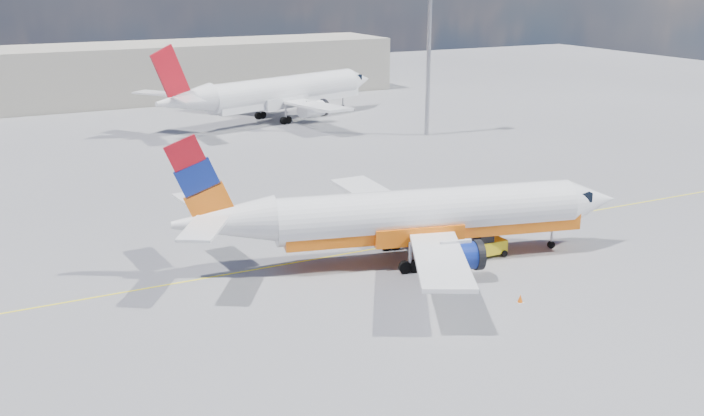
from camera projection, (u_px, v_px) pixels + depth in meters
name	position (u px, v px, depth m)	size (l,w,h in m)	color
ground	(367.00, 268.00, 49.42)	(240.00, 240.00, 0.00)	slate
taxi_line	(346.00, 254.00, 51.98)	(70.00, 0.15, 0.01)	yellow
terminal_main	(158.00, 71.00, 114.51)	(70.00, 14.00, 8.00)	#B6AD9D
main_jet	(413.00, 216.00, 49.99)	(29.85, 22.88, 9.01)	white
second_jet	(278.00, 93.00, 97.69)	(34.23, 25.98, 10.40)	white
gse_tug	(487.00, 245.00, 51.34)	(2.30, 1.42, 1.64)	black
traffic_cone	(520.00, 299.00, 44.23)	(0.36, 0.36, 0.50)	white
floodlight_mast	(430.00, 15.00, 85.96)	(1.63, 1.63, 22.31)	#9D9DA5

